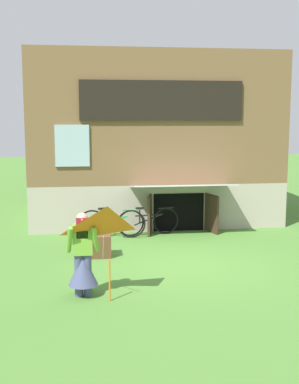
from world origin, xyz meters
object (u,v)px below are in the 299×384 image
object	(u,v)px
bicycle_black	(148,221)
person	(83,262)
kite	(108,233)
wooden_crate	(99,246)
bicycle_green	(112,223)

from	to	relation	value
bicycle_black	person	bearing A→B (deg)	-120.74
person	kite	xyz separation A→B (m)	(0.42, -0.56, 0.63)
wooden_crate	bicycle_black	bearing A→B (deg)	53.81
bicycle_black	bicycle_green	size ratio (longest dim) A/B	0.96
bicycle_black	kite	bearing A→B (deg)	-114.06
bicycle_black	wooden_crate	world-z (taller)	bicycle_black
wooden_crate	kite	bearing A→B (deg)	-88.56
bicycle_black	wooden_crate	distance (m)	2.34
person	bicycle_green	world-z (taller)	person
bicycle_green	kite	bearing A→B (deg)	-87.37
person	bicycle_green	size ratio (longest dim) A/B	0.86
kite	bicycle_black	distance (m)	5.17
bicycle_black	bicycle_green	xyz separation A→B (m)	(-0.99, -0.17, 0.01)
person	bicycle_green	xyz separation A→B (m)	(0.73, 4.20, -0.24)
person	wooden_crate	world-z (taller)	person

